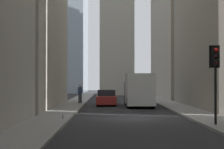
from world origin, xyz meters
TOP-DOWN VIEW (x-y plane):
  - ground_plane at (0.00, 0.00)m, footprint 135.00×135.00m
  - sidewalk_right at (0.00, 4.50)m, footprint 90.00×2.20m
  - sidewalk_left at (0.00, -4.50)m, footprint 90.00×2.20m
  - delivery_truck at (10.23, -1.40)m, footprint 6.46×2.25m
  - sedan_red at (11.99, 1.40)m, footprint 4.30×1.78m
  - traffic_light_foreground at (-4.68, -3.93)m, footprint 0.43×0.52m
  - pedestrian at (13.54, 3.92)m, footprint 0.26×0.44m
  - discarded_bottle at (-1.72, 3.79)m, footprint 0.07×0.07m

SIDE VIEW (x-z plane):
  - ground_plane at x=0.00m, z-range 0.00..0.00m
  - sidewalk_right at x=0.00m, z-range 0.00..0.14m
  - sidewalk_left at x=0.00m, z-range 0.00..0.14m
  - discarded_bottle at x=-1.72m, z-range 0.11..0.38m
  - sedan_red at x=11.99m, z-range -0.04..1.37m
  - pedestrian at x=13.54m, z-range 0.22..2.00m
  - delivery_truck at x=10.23m, z-range 0.04..2.88m
  - traffic_light_foreground at x=-4.68m, z-range 1.04..4.88m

